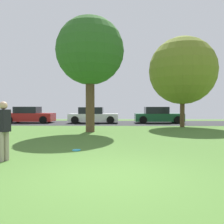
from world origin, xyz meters
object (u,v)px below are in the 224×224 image
object	(u,v)px
person_catcher	(4,129)
parked_car_red	(30,115)
birch_tree_lone	(183,71)
oak_tree_center	(90,51)
parked_car_green	(158,116)
parked_car_white	(93,116)
frisbee_disc	(76,150)

from	to	relation	value
person_catcher	parked_car_red	bearing A→B (deg)	-45.74
birch_tree_lone	person_catcher	bearing A→B (deg)	-125.57
parked_car_red	birch_tree_lone	bearing A→B (deg)	-17.68
oak_tree_center	person_catcher	size ratio (longest dim) A/B	4.16
birch_tree_lone	parked_car_red	size ratio (longest dim) A/B	1.52
parked_car_green	birch_tree_lone	bearing A→B (deg)	-75.44
birch_tree_lone	parked_car_white	distance (m)	8.40
frisbee_disc	parked_car_green	distance (m)	13.99
person_catcher	frisbee_disc	bearing A→B (deg)	-111.63
parked_car_white	frisbee_disc	bearing A→B (deg)	-86.51
oak_tree_center	parked_car_white	bearing A→B (deg)	94.58
parked_car_red	parked_car_white	distance (m)	5.71
parked_car_red	parked_car_green	world-z (taller)	parked_car_red
oak_tree_center	parked_car_white	xyz separation A→B (m)	(-0.57, 7.15, -3.94)
oak_tree_center	frisbee_disc	size ratio (longest dim) A/B	24.21
frisbee_disc	parked_car_green	size ratio (longest dim) A/B	0.07
oak_tree_center	parked_car_white	distance (m)	8.18
person_catcher	parked_car_white	xyz separation A→B (m)	(0.87, 14.38, -0.22)
person_catcher	parked_car_red	xyz separation A→B (m)	(-4.83, 14.60, -0.20)
person_catcher	parked_car_white	size ratio (longest dim) A/B	0.37
birch_tree_lone	oak_tree_center	size ratio (longest dim) A/B	0.97
frisbee_disc	parked_car_red	xyz separation A→B (m)	(-6.49, 13.09, 0.64)
parked_car_green	person_catcher	bearing A→B (deg)	-114.28
frisbee_disc	parked_car_white	bearing A→B (deg)	93.49
person_catcher	parked_car_red	size ratio (longest dim) A/B	0.38
frisbee_disc	parked_car_green	world-z (taller)	parked_car_green
frisbee_disc	parked_car_white	size ratio (longest dim) A/B	0.06
oak_tree_center	parked_car_green	world-z (taller)	oak_tree_center
birch_tree_lone	person_catcher	distance (m)	13.44
parked_car_red	frisbee_disc	bearing A→B (deg)	-63.63
person_catcher	parked_car_green	size ratio (longest dim) A/B	0.38
oak_tree_center	person_catcher	bearing A→B (deg)	-101.31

